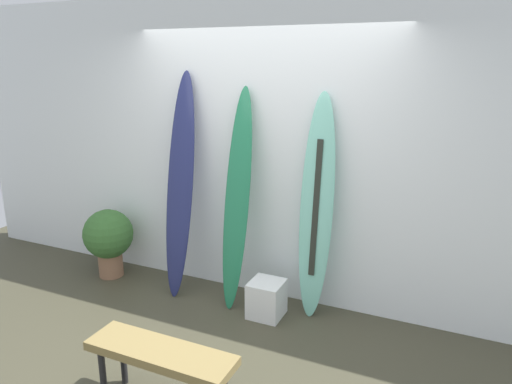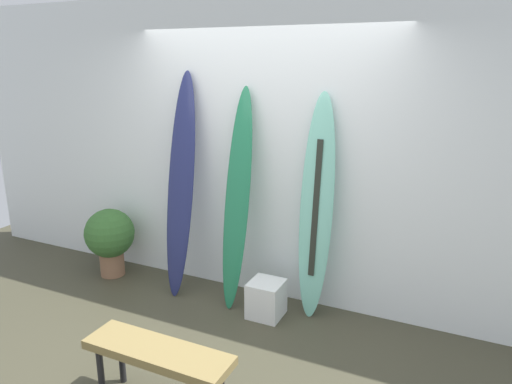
# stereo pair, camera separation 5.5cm
# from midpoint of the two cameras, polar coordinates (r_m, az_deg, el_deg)

# --- Properties ---
(ground) EXTENTS (8.00, 8.00, 0.04)m
(ground) POSITION_cam_midpoint_polar(r_m,az_deg,el_deg) (3.90, -7.28, -19.52)
(ground) COLOR #3F3C2C
(wall_back) EXTENTS (7.20, 0.20, 2.80)m
(wall_back) POSITION_cam_midpoint_polar(r_m,az_deg,el_deg) (4.42, 0.94, 4.96)
(wall_back) COLOR white
(wall_back) RESTS_ON ground
(surfboard_navy) EXTENTS (0.30, 0.50, 2.13)m
(surfboard_navy) POSITION_cam_midpoint_polar(r_m,az_deg,el_deg) (4.54, -9.49, 0.58)
(surfboard_navy) COLOR navy
(surfboard_navy) RESTS_ON ground
(surfboard_emerald) EXTENTS (0.24, 0.45, 2.01)m
(surfboard_emerald) POSITION_cam_midpoint_polar(r_m,az_deg,el_deg) (4.27, -2.68, -1.20)
(surfboard_emerald) COLOR #21764D
(surfboard_emerald) RESTS_ON ground
(surfboard_seafoam) EXTENTS (0.30, 0.26, 1.98)m
(surfboard_seafoam) POSITION_cam_midpoint_polar(r_m,az_deg,el_deg) (4.10, 6.92, -2.19)
(surfboard_seafoam) COLOR #7CCCB5
(surfboard_seafoam) RESTS_ON ground
(display_block_left) EXTENTS (0.29, 0.29, 0.33)m
(display_block_left) POSITION_cam_midpoint_polar(r_m,az_deg,el_deg) (4.32, 0.91, -12.76)
(display_block_left) COLOR white
(display_block_left) RESTS_ON ground
(potted_plant) EXTENTS (0.52, 0.52, 0.73)m
(potted_plant) POSITION_cam_midpoint_polar(r_m,az_deg,el_deg) (5.20, -17.67, -5.21)
(potted_plant) COLOR #8D6247
(potted_plant) RESTS_ON ground
(bench) EXTENTS (1.01, 0.29, 0.45)m
(bench) POSITION_cam_midpoint_polar(r_m,az_deg,el_deg) (3.26, -11.93, -18.96)
(bench) COLOR olive
(bench) RESTS_ON ground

